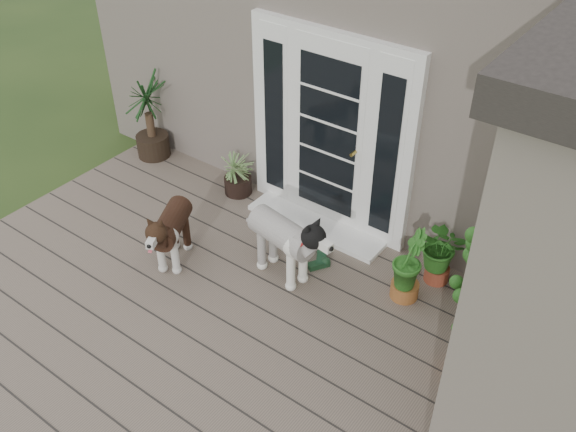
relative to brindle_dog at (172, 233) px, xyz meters
The scene contains 14 objects.
deck 1.31m from the brindle_dog, 33.43° to the right, with size 6.20×4.60×0.12m, color #6B5B4C.
house_main 3.87m from the brindle_dog, 73.66° to the left, with size 7.40×4.00×3.10m, color #665E54.
door_unit 1.88m from the brindle_dog, 60.81° to the left, with size 1.90×0.14×2.15m, color white.
door_step 1.59m from the brindle_dog, 57.22° to the left, with size 1.60×0.40×0.05m, color white.
brindle_dog is the anchor object (origin of this frame).
white_dog 1.12m from the brindle_dog, 24.96° to the left, with size 0.40×0.92×0.77m, color silver, non-canonical shape.
spider_plant 1.34m from the brindle_dog, 101.39° to the left, with size 0.53×0.53×0.57m, color #94BB73, non-canonical shape.
yucca 2.14m from the brindle_dog, 141.95° to the left, with size 0.78×0.78×1.13m, color black, non-canonical shape.
herb_a 2.63m from the brindle_dog, 29.88° to the left, with size 0.48×0.48×0.62m, color #205618.
herb_b 2.33m from the brindle_dog, 23.22° to the left, with size 0.37×0.37×0.56m, color #175119.
herb_c 3.19m from the brindle_dog, 17.40° to the left, with size 0.34×0.34×0.53m, color #164D18.
sapling 3.03m from the brindle_dog, ahead, with size 0.48×0.48×1.63m, color #235C1A, non-canonical shape.
clog_left 1.53m from the brindle_dog, 36.14° to the left, with size 0.14×0.30×0.09m, color #153520, non-canonical shape.
clog_right 1.50m from the brindle_dog, 31.94° to the left, with size 0.12×0.26×0.08m, color #14321B, non-canonical shape.
Camera 1 is at (2.80, -2.17, 4.37)m, focal length 39.30 mm.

